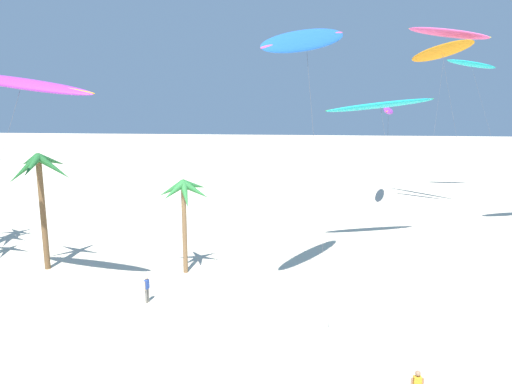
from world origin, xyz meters
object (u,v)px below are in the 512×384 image
palm_tree_3 (39,177)px  flying_kite_2 (21,83)px  person_near_left (147,288)px  flying_kite_0 (442,51)px  flying_kite_7 (471,64)px  flying_kite_3 (381,105)px  flying_kite_5 (447,33)px  flying_kite_9 (388,111)px  palm_tree_4 (184,195)px  flying_kite_6 (306,40)px

palm_tree_3 → flying_kite_2: bearing=-64.9°
palm_tree_3 → person_near_left: (8.88, -4.97, -5.68)m
flying_kite_0 → flying_kite_7: bearing=58.6°
flying_kite_3 → flying_kite_5: 17.71m
flying_kite_2 → flying_kite_9: bearing=49.1°
person_near_left → palm_tree_4: bearing=77.8°
flying_kite_2 → flying_kite_7: bearing=45.2°
palm_tree_3 → palm_tree_4: size_ratio=1.26×
flying_kite_6 → flying_kite_9: flying_kite_6 is taller
palm_tree_4 → flying_kite_2: bearing=-142.9°
palm_tree_4 → palm_tree_3: bearing=-179.0°
flying_kite_2 → flying_kite_7: size_ratio=0.83×
flying_kite_7 → person_near_left: flying_kite_7 is taller
flying_kite_2 → flying_kite_0: bearing=41.0°
flying_kite_5 → flying_kite_6: 27.69m
flying_kite_5 → flying_kite_6: size_ratio=1.18×
flying_kite_7 → flying_kite_9: bearing=-146.2°
palm_tree_4 → person_near_left: 6.95m
flying_kite_0 → flying_kite_2: bearing=-139.0°
palm_tree_4 → person_near_left: (-1.11, -5.15, -4.55)m
flying_kite_0 → flying_kite_9: 7.98m
palm_tree_3 → flying_kite_2: size_ratio=0.60×
flying_kite_3 → flying_kite_7: flying_kite_7 is taller
palm_tree_4 → flying_kite_0: (21.51, 19.57, 10.91)m
flying_kite_0 → flying_kite_3: size_ratio=1.46×
palm_tree_3 → palm_tree_4: palm_tree_3 is taller
palm_tree_4 → flying_kite_3: (13.75, 6.38, 5.90)m
flying_kite_0 → flying_kite_9: size_ratio=1.52×
flying_kite_7 → flying_kite_0: bearing=-121.4°
flying_kite_0 → flying_kite_3: 16.10m
flying_kite_0 → flying_kite_6: bearing=-120.7°
flying_kite_0 → flying_kite_7: 12.16m
flying_kite_2 → flying_kite_5: bearing=41.4°
flying_kite_3 → flying_kite_7: (14.08, 23.56, 4.39)m
flying_kite_9 → person_near_left: 34.80m
flying_kite_2 → flying_kite_5: size_ratio=0.70×
flying_kite_5 → palm_tree_3: bearing=-147.3°
flying_kite_2 → flying_kite_6: 15.79m
flying_kite_0 → flying_kite_3: flying_kite_0 is taller
flying_kite_2 → person_near_left: (6.32, 0.49, -11.79)m
palm_tree_4 → flying_kite_6: bearing=-21.8°
palm_tree_4 → flying_kite_9: bearing=53.0°
flying_kite_7 → person_near_left: (-28.94, -35.08, -14.83)m
palm_tree_3 → flying_kite_0: flying_kite_0 is taller
palm_tree_3 → flying_kite_2: (2.55, -5.46, 6.11)m
flying_kite_5 → flying_kite_7: flying_kite_5 is taller
flying_kite_2 → flying_kite_3: flying_kite_2 is taller
flying_kite_5 → flying_kite_7: bearing=59.1°
palm_tree_3 → flying_kite_5: bearing=32.7°
flying_kite_5 → person_near_left: size_ratio=11.76×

